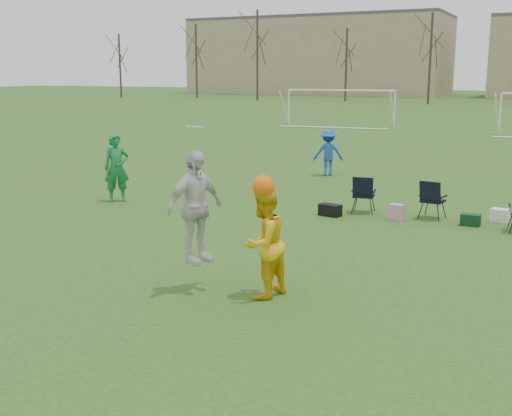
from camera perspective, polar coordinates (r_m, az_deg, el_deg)
The scene contains 6 objects.
ground at distance 9.50m, azimuth -1.54°, elevation -10.13°, with size 260.00×260.00×0.00m, color #244A17.
fielder_green_near at distance 18.40m, azimuth -12.28°, elevation 3.50°, with size 0.69×0.46×1.91m, color #157638.
fielder_blue at distance 22.77m, azimuth 6.43°, elevation 4.91°, with size 1.04×0.60×1.62m, color blue.
center_contest at distance 10.35m, azimuth -2.19°, elevation -1.53°, with size 1.96×1.31×2.76m.
sideline_setup at distance 15.98m, azimuth 21.60°, elevation 0.12°, with size 7.73×1.68×1.73m.
goal_left at distance 44.14m, azimuth 7.51°, elevation 9.72°, with size 7.39×0.76×2.46m.
Camera 1 is at (4.09, -7.80, 3.57)m, focal length 45.00 mm.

